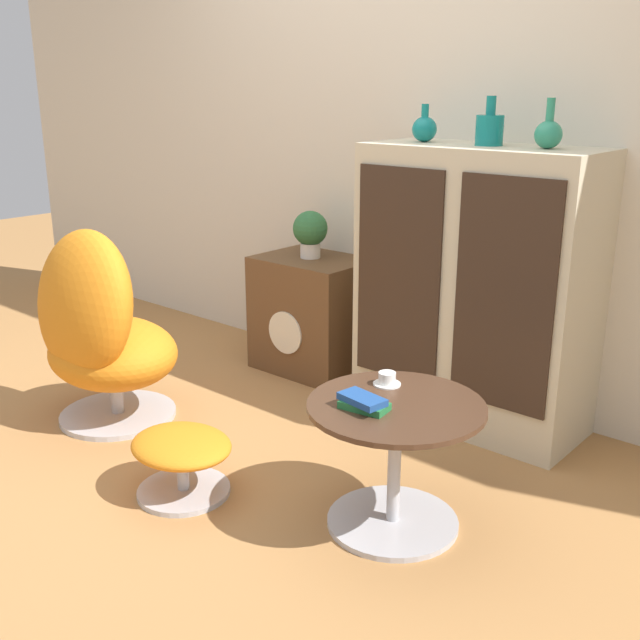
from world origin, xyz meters
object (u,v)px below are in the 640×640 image
at_px(egg_chair, 99,331).
at_px(ottoman, 182,453).
at_px(coffee_table, 395,454).
at_px(vase_inner_right, 548,133).
at_px(vase_leftmost, 424,128).
at_px(potted_plant, 310,231).
at_px(vase_inner_left, 490,129).
at_px(sideboard, 475,289).
at_px(teacup, 387,380).
at_px(book_stack, 363,403).
at_px(tv_console, 313,314).

relative_size(egg_chair, ottoman, 2.26).
xyz_separation_m(coffee_table, vase_inner_right, (0.02, 0.92, 0.99)).
bearing_deg(ottoman, coffee_table, 25.57).
distance_m(vase_leftmost, vase_inner_right, 0.56).
bearing_deg(vase_leftmost, potted_plant, 178.90).
bearing_deg(vase_inner_left, sideboard, -167.17).
bearing_deg(teacup, coffee_table, -43.22).
bearing_deg(vase_leftmost, book_stack, -64.99).
xyz_separation_m(sideboard, tv_console, (-0.94, 0.02, -0.30)).
bearing_deg(ottoman, teacup, 37.40).
distance_m(coffee_table, teacup, 0.26).
bearing_deg(vase_inner_right, sideboard, -179.17).
distance_m(egg_chair, teacup, 1.36).
bearing_deg(coffee_table, vase_inner_left, 103.80).
height_order(vase_leftmost, vase_inner_right, vase_inner_right).
relative_size(sideboard, tv_console, 2.02).
xyz_separation_m(sideboard, vase_inner_left, (0.02, 0.00, 0.66)).
relative_size(coffee_table, teacup, 6.08).
bearing_deg(book_stack, vase_inner_left, 99.48).
distance_m(vase_leftmost, book_stack, 1.38).
bearing_deg(egg_chair, vase_inner_left, 41.45).
distance_m(coffee_table, vase_inner_left, 1.38).
xyz_separation_m(vase_leftmost, potted_plant, (-0.66, 0.01, -0.52)).
xyz_separation_m(tv_console, teacup, (1.06, -0.82, 0.17)).
distance_m(egg_chair, coffee_table, 1.46).
bearing_deg(teacup, sideboard, 98.87).
height_order(egg_chair, coffee_table, egg_chair).
distance_m(egg_chair, ottoman, 0.81).
distance_m(sideboard, vase_leftmost, 0.72).
bearing_deg(vase_inner_right, teacup, -99.76).
distance_m(tv_console, ottoman, 1.36).
bearing_deg(vase_inner_right, vase_inner_left, 180.00).
height_order(sideboard, book_stack, sideboard).
relative_size(coffee_table, vase_inner_left, 3.04).
distance_m(tv_console, vase_leftmost, 1.16).
relative_size(egg_chair, potted_plant, 3.74).
relative_size(tv_console, potted_plant, 2.50).
height_order(sideboard, vase_leftmost, vase_leftmost).
bearing_deg(tv_console, vase_inner_right, -0.57).
height_order(sideboard, coffee_table, sideboard).
bearing_deg(ottoman, potted_plant, 111.38).
distance_m(sideboard, ottoman, 1.40).
distance_m(egg_chair, potted_plant, 1.16).
distance_m(sideboard, potted_plant, 0.96).
relative_size(ottoman, vase_inner_right, 2.10).
bearing_deg(vase_leftmost, teacup, -62.84).
height_order(vase_leftmost, teacup, vase_leftmost).
relative_size(vase_leftmost, potted_plant, 0.66).
bearing_deg(egg_chair, ottoman, -13.34).
bearing_deg(egg_chair, book_stack, 2.13).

